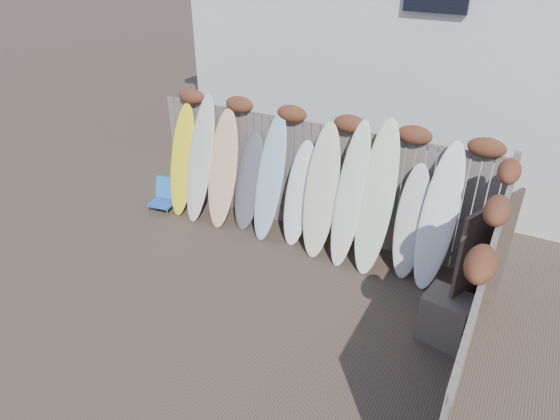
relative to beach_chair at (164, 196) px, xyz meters
The scene contains 18 objects.
ground 3.32m from the beach_chair, 32.22° to the right, with size 80.00×80.00×0.00m, color #493A2D.
back_fence 3.06m from the beach_chair, 12.46° to the left, with size 6.05×0.28×2.24m.
right_fence 6.05m from the beach_chair, 14.62° to the right, with size 0.28×4.40×2.24m.
house 6.47m from the beach_chair, 55.16° to the left, with size 8.50×5.50×6.33m.
beach_chair is the anchor object (origin of this frame).
wooden_crate 5.56m from the beach_chair, 10.47° to the right, with size 0.59×0.49×0.68m, color #4E403A.
lattice_panel 5.78m from the beach_chair, ahead, with size 0.05×1.23×1.85m, color #3C3024.
surfboard_0 0.83m from the beach_chair, 29.18° to the left, with size 0.49×0.07×2.09m, color yellow.
surfboard_1 1.17m from the beach_chair, 12.33° to the left, with size 0.52×0.07×2.32m, color beige.
surfboard_2 1.47m from the beach_chair, ahead, with size 0.55×0.07×2.13m, color #E1B17D.
surfboard_3 1.84m from the beach_chair, ahead, with size 0.53×0.07×1.76m, color #56585E.
surfboard_4 2.34m from the beach_chair, ahead, with size 0.50×0.07×2.21m, color #9EBFCF.
surfboard_5 2.80m from the beach_chair, ahead, with size 0.49×0.07×1.82m, color white.
surfboard_6 3.25m from the beach_chair, ahead, with size 0.54×0.07×2.22m, color beige.
surfboard_7 3.75m from the beach_chair, ahead, with size 0.46×0.07×2.35m, color silver.
surfboard_8 4.16m from the beach_chair, ahead, with size 0.53×0.07×2.44m, color #D5F7C7.
surfboard_9 4.65m from the beach_chair, ahead, with size 0.47×0.07×1.80m, color silver.
surfboard_10 5.06m from the beach_chair, ahead, with size 0.51×0.07×2.25m, color white.
Camera 1 is at (3.08, -4.58, 4.77)m, focal length 32.00 mm.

